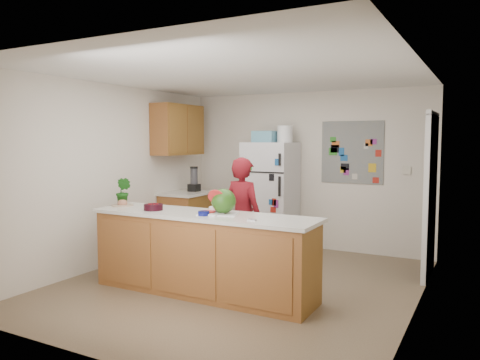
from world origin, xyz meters
The scene contains 26 objects.
floor centered at (0.00, 0.00, -0.01)m, with size 4.00×4.50×0.02m, color brown.
wall_back centered at (0.00, 2.26, 1.25)m, with size 4.00×0.02×2.50m, color beige.
wall_left centered at (-2.01, 0.00, 1.25)m, with size 0.02×4.50×2.50m, color beige.
wall_right centered at (2.01, 0.00, 1.25)m, with size 0.02×4.50×2.50m, color beige.
ceiling centered at (0.00, 0.00, 2.51)m, with size 4.00×4.50×0.02m, color white.
doorway centered at (1.99, 1.45, 1.02)m, with size 0.03×0.85×2.04m, color black.
peninsula_base centered at (-0.20, -0.50, 0.44)m, with size 2.60×0.62×0.88m, color brown.
peninsula_top centered at (-0.20, -0.50, 0.90)m, with size 2.68×0.70×0.04m, color silver.
side_counter_base centered at (-1.69, 1.35, 0.43)m, with size 0.60×0.80×0.86m, color brown.
side_counter_top centered at (-1.69, 1.35, 0.88)m, with size 0.64×0.84×0.04m, color silver.
upper_cabinets centered at (-1.82, 1.30, 1.90)m, with size 0.35×1.00×0.80m, color brown.
refrigerator centered at (-0.45, 1.88, 0.85)m, with size 0.75×0.70×1.70m, color silver.
fridge_top_bin centered at (-0.55, 1.88, 1.79)m, with size 0.35×0.28×0.18m, color #5999B2.
photo_collage centered at (0.75, 2.24, 1.55)m, with size 0.95×0.01×0.95m, color slate.
person centered at (-0.15, 0.37, 0.76)m, with size 0.55×0.36×1.52m, color maroon.
blender_appliance centered at (-1.64, 1.48, 1.09)m, with size 0.12×0.12×0.38m, color black.
cutting_board centered at (-0.01, -0.47, 0.93)m, with size 0.42×0.31×0.01m, color white.
watermelon centered at (0.05, -0.45, 1.07)m, with size 0.27×0.27×0.27m, color #285113.
watermelon_slice centered at (-0.12, -0.52, 0.94)m, with size 0.18×0.18×0.02m, color red.
cherry_bowl centered at (-0.83, -0.58, 0.96)m, with size 0.22×0.22×0.07m, color black.
white_bowl centered at (-0.09, -0.35, 0.95)m, with size 0.20×0.20×0.06m, color white.
cobalt_bowl centered at (-0.10, -0.64, 0.95)m, with size 0.12×0.12×0.05m, color #090E55.
plate centered at (-1.40, -0.47, 0.93)m, with size 0.26×0.26×0.02m, color beige.
paper_towel centered at (-0.03, -0.56, 0.93)m, with size 0.19×0.17×0.02m, color white.
keys centered at (0.50, -0.67, 0.93)m, with size 0.09×0.04×0.01m, color gray.
potted_plant centered at (-1.40, -0.45, 1.10)m, with size 0.19×0.16×0.35m, color #173E0C.
Camera 1 is at (2.62, -4.86, 1.73)m, focal length 35.00 mm.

